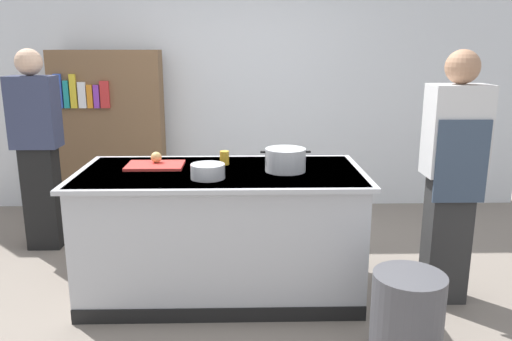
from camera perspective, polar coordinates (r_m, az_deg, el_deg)
The scene contains 12 objects.
ground_plane at distance 3.82m, azimuth -3.78°, elevation -13.23°, with size 10.00×10.00×0.00m, color slate.
back_wall at distance 5.51m, azimuth -3.13°, elevation 11.37°, with size 6.40×0.12×3.00m, color silver.
counter_island at distance 3.63m, azimuth -3.90°, elevation -6.68°, with size 1.98×0.98×0.90m.
cutting_board at distance 3.67m, azimuth -11.29°, elevation 0.56°, with size 0.40×0.28×0.02m, color red.
onion at distance 3.71m, azimuth -11.18°, elevation 1.47°, with size 0.08×0.08×0.08m, color tan.
stock_pot at distance 3.47m, azimuth 3.33°, elevation 1.21°, with size 0.34×0.28×0.16m.
mixing_bowl at distance 3.30m, azimuth -5.46°, elevation -0.08°, with size 0.22×0.22×0.10m, color #B7BABF.
juice_cup at distance 3.67m, azimuth -3.57°, elevation 1.43°, with size 0.07×0.07×0.10m, color yellow.
trash_bin at distance 3.05m, azimuth 16.61°, elevation -15.67°, with size 0.40×0.40×0.53m, color #4C4C51.
person_chef at distance 3.61m, azimuth 21.27°, elevation -0.30°, with size 0.38×0.25×1.72m.
person_guest at distance 4.69m, azimuth -23.40°, elevation 2.55°, with size 0.38×0.24×1.72m.
bookshelf at distance 5.45m, azimuth -16.14°, elevation 3.98°, with size 1.10×0.31×1.70m.
Camera 1 is at (0.16, -3.40, 1.74)m, focal length 35.51 mm.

